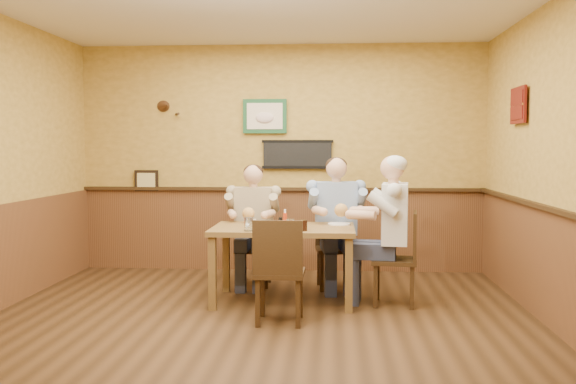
{
  "coord_description": "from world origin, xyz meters",
  "views": [
    {
      "loc": [
        0.64,
        -5.44,
        1.54
      ],
      "look_at": [
        0.2,
        0.8,
        1.1
      ],
      "focal_mm": 40.0,
      "sensor_mm": 36.0,
      "label": 1
    }
  ],
  "objects_px": {
    "dining_table": "(283,236)",
    "chair_near_side": "(280,270)",
    "chair_back_right": "(336,247)",
    "diner_tan_shirt": "(254,231)",
    "salt_shaker": "(254,223)",
    "water_glass_mid": "(290,225)",
    "hot_sauce_bottle": "(285,219)",
    "chair_back_left": "(254,248)",
    "chair_right_end": "(394,258)",
    "diner_blue_polo": "(336,230)",
    "water_glass_left": "(249,224)",
    "pepper_shaker": "(280,222)",
    "cola_tumbler": "(303,225)",
    "diner_white_elder": "(395,238)"
  },
  "relations": [
    {
      "from": "water_glass_left",
      "to": "salt_shaker",
      "type": "xyz_separation_m",
      "value": [
        0.02,
        0.26,
        -0.02
      ]
    },
    {
      "from": "chair_back_left",
      "to": "salt_shaker",
      "type": "distance_m",
      "value": 0.88
    },
    {
      "from": "chair_back_right",
      "to": "salt_shaker",
      "type": "bearing_deg",
      "value": -145.14
    },
    {
      "from": "chair_back_left",
      "to": "chair_near_side",
      "type": "relative_size",
      "value": 0.92
    },
    {
      "from": "cola_tumbler",
      "to": "chair_right_end",
      "type": "bearing_deg",
      "value": 15.5
    },
    {
      "from": "chair_back_left",
      "to": "chair_right_end",
      "type": "height_order",
      "value": "chair_right_end"
    },
    {
      "from": "chair_back_left",
      "to": "chair_near_side",
      "type": "bearing_deg",
      "value": -73.97
    },
    {
      "from": "cola_tumbler",
      "to": "chair_back_left",
      "type": "bearing_deg",
      "value": 120.39
    },
    {
      "from": "chair_near_side",
      "to": "chair_back_right",
      "type": "bearing_deg",
      "value": -108.58
    },
    {
      "from": "dining_table",
      "to": "pepper_shaker",
      "type": "height_order",
      "value": "pepper_shaker"
    },
    {
      "from": "chair_right_end",
      "to": "water_glass_mid",
      "type": "xyz_separation_m",
      "value": [
        -1.0,
        -0.28,
        0.35
      ]
    },
    {
      "from": "chair_right_end",
      "to": "hot_sauce_bottle",
      "type": "distance_m",
      "value": 1.13
    },
    {
      "from": "chair_back_left",
      "to": "pepper_shaker",
      "type": "relative_size",
      "value": 9.45
    },
    {
      "from": "chair_back_right",
      "to": "diner_blue_polo",
      "type": "height_order",
      "value": "diner_blue_polo"
    },
    {
      "from": "chair_back_left",
      "to": "salt_shaker",
      "type": "xyz_separation_m",
      "value": [
        0.11,
        -0.79,
        0.37
      ]
    },
    {
      "from": "hot_sauce_bottle",
      "to": "water_glass_mid",
      "type": "bearing_deg",
      "value": -76.16
    },
    {
      "from": "dining_table",
      "to": "water_glass_left",
      "type": "xyz_separation_m",
      "value": [
        -0.3,
        -0.33,
        0.16
      ]
    },
    {
      "from": "dining_table",
      "to": "salt_shaker",
      "type": "height_order",
      "value": "salt_shaker"
    },
    {
      "from": "water_glass_left",
      "to": "salt_shaker",
      "type": "distance_m",
      "value": 0.26
    },
    {
      "from": "dining_table",
      "to": "hot_sauce_bottle",
      "type": "relative_size",
      "value": 8.82
    },
    {
      "from": "diner_blue_polo",
      "to": "pepper_shaker",
      "type": "height_order",
      "value": "diner_blue_polo"
    },
    {
      "from": "dining_table",
      "to": "water_glass_mid",
      "type": "relative_size",
      "value": 12.42
    },
    {
      "from": "water_glass_mid",
      "to": "pepper_shaker",
      "type": "distance_m",
      "value": 0.38
    },
    {
      "from": "diner_blue_polo",
      "to": "water_glass_mid",
      "type": "xyz_separation_m",
      "value": [
        -0.43,
        -0.97,
        0.16
      ]
    },
    {
      "from": "salt_shaker",
      "to": "pepper_shaker",
      "type": "bearing_deg",
      "value": 21.62
    },
    {
      "from": "chair_near_side",
      "to": "salt_shaker",
      "type": "relative_size",
      "value": 11.18
    },
    {
      "from": "water_glass_left",
      "to": "dining_table",
      "type": "bearing_deg",
      "value": 47.38
    },
    {
      "from": "diner_tan_shirt",
      "to": "diner_white_elder",
      "type": "xyz_separation_m",
      "value": [
        1.48,
        -0.77,
        0.05
      ]
    },
    {
      "from": "chair_near_side",
      "to": "water_glass_mid",
      "type": "distance_m",
      "value": 0.56
    },
    {
      "from": "diner_tan_shirt",
      "to": "salt_shaker",
      "type": "height_order",
      "value": "diner_tan_shirt"
    },
    {
      "from": "diner_tan_shirt",
      "to": "water_glass_mid",
      "type": "distance_m",
      "value": 1.17
    },
    {
      "from": "dining_table",
      "to": "water_glass_mid",
      "type": "xyz_separation_m",
      "value": [
        0.09,
        -0.32,
        0.15
      ]
    },
    {
      "from": "diner_blue_polo",
      "to": "salt_shaker",
      "type": "xyz_separation_m",
      "value": [
        -0.8,
        -0.71,
        0.15
      ]
    },
    {
      "from": "hot_sauce_bottle",
      "to": "salt_shaker",
      "type": "xyz_separation_m",
      "value": [
        -0.3,
        -0.03,
        -0.04
      ]
    },
    {
      "from": "hot_sauce_bottle",
      "to": "salt_shaker",
      "type": "height_order",
      "value": "hot_sauce_bottle"
    },
    {
      "from": "chair_near_side",
      "to": "diner_blue_polo",
      "type": "height_order",
      "value": "diner_blue_polo"
    },
    {
      "from": "diner_tan_shirt",
      "to": "diner_blue_polo",
      "type": "height_order",
      "value": "diner_blue_polo"
    },
    {
      "from": "hot_sauce_bottle",
      "to": "chair_back_right",
      "type": "bearing_deg",
      "value": 53.38
    },
    {
      "from": "diner_blue_polo",
      "to": "hot_sauce_bottle",
      "type": "relative_size",
      "value": 8.09
    },
    {
      "from": "chair_near_side",
      "to": "diner_tan_shirt",
      "type": "xyz_separation_m",
      "value": [
        -0.41,
        1.49,
        0.14
      ]
    },
    {
      "from": "chair_near_side",
      "to": "cola_tumbler",
      "type": "xyz_separation_m",
      "value": [
        0.18,
        0.47,
        0.34
      ]
    },
    {
      "from": "dining_table",
      "to": "chair_near_side",
      "type": "height_order",
      "value": "chair_near_side"
    },
    {
      "from": "chair_back_right",
      "to": "cola_tumbler",
      "type": "relative_size",
      "value": 8.78
    },
    {
      "from": "chair_back_right",
      "to": "water_glass_mid",
      "type": "bearing_deg",
      "value": -120.65
    },
    {
      "from": "water_glass_mid",
      "to": "salt_shaker",
      "type": "height_order",
      "value": "water_glass_mid"
    },
    {
      "from": "cola_tumbler",
      "to": "salt_shaker",
      "type": "bearing_deg",
      "value": 155.38
    },
    {
      "from": "diner_white_elder",
      "to": "salt_shaker",
      "type": "bearing_deg",
      "value": -82.19
    },
    {
      "from": "salt_shaker",
      "to": "chair_back_left",
      "type": "bearing_deg",
      "value": 97.55
    },
    {
      "from": "diner_white_elder",
      "to": "water_glass_left",
      "type": "relative_size",
      "value": 10.23
    },
    {
      "from": "water_glass_mid",
      "to": "hot_sauce_bottle",
      "type": "xyz_separation_m",
      "value": [
        -0.07,
        0.29,
        0.02
      ]
    }
  ]
}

